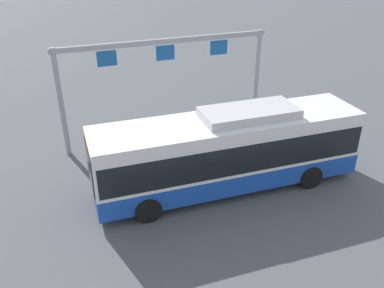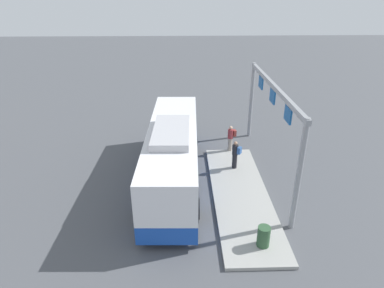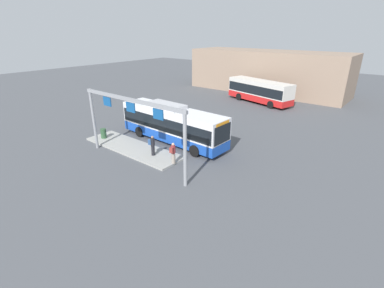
# 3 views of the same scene
# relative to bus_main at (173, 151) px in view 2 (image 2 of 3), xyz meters

# --- Properties ---
(ground_plane) EXTENTS (120.00, 120.00, 0.00)m
(ground_plane) POSITION_rel_bus_main_xyz_m (0.01, -0.00, -1.81)
(ground_plane) COLOR #4C4F54
(platform_curb) EXTENTS (10.00, 2.80, 0.16)m
(platform_curb) POSITION_rel_bus_main_xyz_m (-1.58, -3.44, -1.73)
(platform_curb) COLOR #9E9E99
(platform_curb) RESTS_ON ground
(bus_main) EXTENTS (11.07, 2.95, 3.46)m
(bus_main) POSITION_rel_bus_main_xyz_m (0.00, 0.00, 0.00)
(bus_main) COLOR #1947AD
(bus_main) RESTS_ON ground
(person_boarding) EXTENTS (0.41, 0.57, 1.67)m
(person_boarding) POSITION_rel_bus_main_xyz_m (3.36, -3.59, -0.76)
(person_boarding) COLOR gray
(person_boarding) RESTS_ON platform_curb
(person_waiting_near) EXTENTS (0.55, 0.60, 1.67)m
(person_waiting_near) POSITION_rel_bus_main_xyz_m (1.06, -3.54, -0.76)
(person_waiting_near) COLOR black
(person_waiting_near) RESTS_ON platform_curb
(platform_sign_gantry) EXTENTS (10.51, 0.24, 5.20)m
(platform_sign_gantry) POSITION_rel_bus_main_xyz_m (0.95, -5.29, 2.00)
(platform_sign_gantry) COLOR gray
(platform_sign_gantry) RESTS_ON ground
(trash_bin) EXTENTS (0.52, 0.52, 0.90)m
(trash_bin) POSITION_rel_bus_main_xyz_m (-5.38, -3.73, -1.20)
(trash_bin) COLOR #2D5133
(trash_bin) RESTS_ON platform_curb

